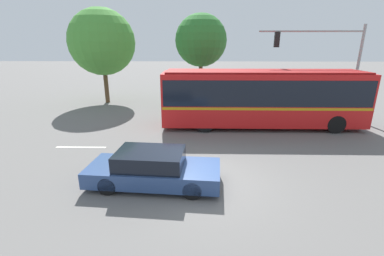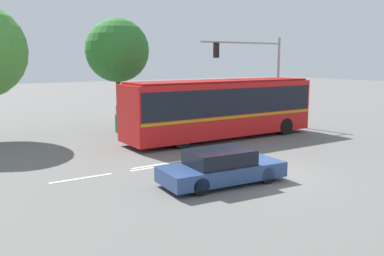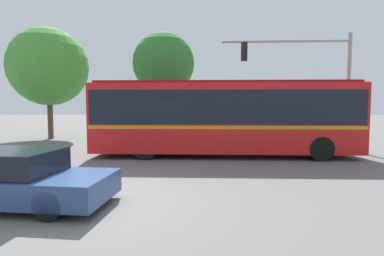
{
  "view_description": "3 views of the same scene",
  "coord_description": "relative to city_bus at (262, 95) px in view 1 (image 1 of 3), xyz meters",
  "views": [
    {
      "loc": [
        -0.25,
        -8.44,
        4.68
      ],
      "look_at": [
        -0.5,
        3.0,
        1.06
      ],
      "focal_mm": 24.76,
      "sensor_mm": 36.0,
      "label": 1
    },
    {
      "loc": [
        -10.57,
        -11.73,
        4.41
      ],
      "look_at": [
        0.09,
        4.59,
        1.19
      ],
      "focal_mm": 38.96,
      "sensor_mm": 36.0,
      "label": 2
    },
    {
      "loc": [
        2.62,
        -6.72,
        2.23
      ],
      "look_at": [
        2.15,
        4.56,
        1.41
      ],
      "focal_mm": 28.32,
      "sensor_mm": 36.0,
      "label": 3
    }
  ],
  "objects": [
    {
      "name": "sedan_foreground",
      "position": [
        -5.26,
        -6.97,
        -1.28
      ],
      "size": [
        4.65,
        2.13,
        1.24
      ],
      "rotation": [
        0.0,
        0.0,
        -0.08
      ],
      "color": "navy",
      "rests_on": "ground"
    },
    {
      "name": "flowering_hedge",
      "position": [
        -1.13,
        4.47,
        -1.06
      ],
      "size": [
        6.25,
        1.21,
        1.63
      ],
      "color": "#286028",
      "rests_on": "ground"
    },
    {
      "name": "lane_stripe_mid",
      "position": [
        -5.92,
        -3.37,
        -1.86
      ],
      "size": [
        2.4,
        0.16,
        0.01
      ],
      "primitive_type": "cube",
      "color": "silver",
      "rests_on": "ground"
    },
    {
      "name": "lane_stripe_near",
      "position": [
        -6.12,
        -3.68,
        -1.86
      ],
      "size": [
        2.4,
        0.16,
        0.01
      ],
      "primitive_type": "cube",
      "color": "silver",
      "rests_on": "ground"
    },
    {
      "name": "street_tree_left",
      "position": [
        -11.34,
        6.64,
        2.98
      ],
      "size": [
        5.18,
        5.18,
        7.45
      ],
      "color": "brown",
      "rests_on": "ground"
    },
    {
      "name": "traffic_light_pole",
      "position": [
        4.57,
        2.07,
        2.1
      ],
      "size": [
        6.43,
        0.24,
        5.86
      ],
      "rotation": [
        0.0,
        0.0,
        3.14
      ],
      "color": "gray",
      "rests_on": "ground"
    },
    {
      "name": "ground_plane",
      "position": [
        -3.48,
        -6.78,
        -1.87
      ],
      "size": [
        140.0,
        140.0,
        0.0
      ],
      "primitive_type": "plane",
      "color": "slate"
    },
    {
      "name": "street_tree_centre",
      "position": [
        -3.51,
        6.19,
        3.1
      ],
      "size": [
        3.97,
        3.97,
        6.96
      ],
      "color": "brown",
      "rests_on": "ground"
    },
    {
      "name": "lane_stripe_far",
      "position": [
        -9.28,
        -3.61,
        -1.86
      ],
      "size": [
        2.4,
        0.16,
        0.01
      ],
      "primitive_type": "cube",
      "color": "silver",
      "rests_on": "ground"
    },
    {
      "name": "city_bus",
      "position": [
        0.0,
        0.0,
        0.0
      ],
      "size": [
        11.45,
        2.66,
        3.28
      ],
      "rotation": [
        0.0,
        0.0,
        -0.0
      ],
      "color": "red",
      "rests_on": "ground"
    }
  ]
}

